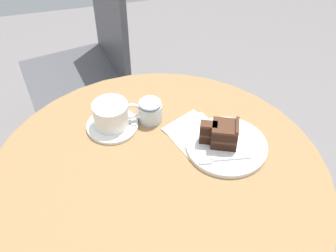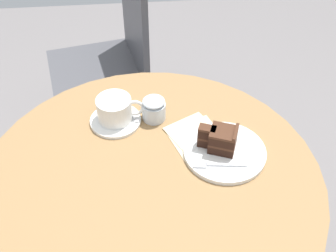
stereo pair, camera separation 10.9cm
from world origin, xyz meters
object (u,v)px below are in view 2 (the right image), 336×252
cake_plate (225,152)px  napkin (195,135)px  teaspoon (131,116)px  cafe_chair (115,49)px  cake_slice (221,139)px  saucer (116,120)px  coffee_cup (115,109)px  sugar_pot (154,109)px  fork (213,164)px

cake_plate → napkin: (-0.07, 0.07, -0.00)m
teaspoon → cafe_chair: size_ratio=0.09×
cake_slice → napkin: (-0.05, 0.06, -0.04)m
napkin → cafe_chair: 0.75m
cafe_chair → cake_plate: bearing=9.5°
saucer → cafe_chair: 0.64m
coffee_cup → sugar_pot: (0.10, 0.00, -0.01)m
cake_slice → cake_plate: bearing=-37.9°
coffee_cup → cafe_chair: (-0.02, 0.61, -0.21)m
cake_slice → napkin: 0.09m
cafe_chair → sugar_pot: (0.12, -0.61, 0.20)m
teaspoon → sugar_pot: (0.06, -0.00, 0.02)m
cake_slice → coffee_cup: bearing=152.1°
cafe_chair → saucer: bearing=-10.1°
saucer → cafe_chair: size_ratio=0.16×
coffee_cup → sugar_pot: bearing=1.2°
napkin → sugar_pot: sugar_pot is taller
saucer → napkin: (0.21, -0.08, -0.00)m
cake_plate → sugar_pot: size_ratio=3.05×
cake_slice → sugar_pot: cake_slice is taller
teaspoon → cake_plate: (0.23, -0.15, -0.01)m
cake_plate → cafe_chair: bearing=110.9°
cake_plate → cake_slice: 0.04m
saucer → cake_slice: cake_slice is taller
teaspoon → napkin: 0.19m
napkin → cake_slice: bearing=-47.8°
coffee_cup → cake_slice: (0.26, -0.14, -0.00)m
cake_slice → napkin: cake_slice is taller
teaspoon → napkin: teaspoon is taller
fork → sugar_pot: bearing=-49.3°
cake_plate → cake_slice: bearing=142.1°
saucer → cake_slice: (0.26, -0.14, 0.04)m
fork → napkin: size_ratio=0.74×
saucer → cafe_chair: bearing=91.3°
saucer → coffee_cup: 0.04m
cake_plate → napkin: size_ratio=1.16×
saucer → teaspoon: teaspoon is taller
cake_plate → sugar_pot: 0.23m
fork → napkin: fork is taller
cake_plate → cafe_chair: 0.83m
coffee_cup → cake_plate: size_ratio=0.61×
cake_plate → fork: size_ratio=1.57×
napkin → cafe_chair: bearing=108.0°
cake_slice → sugar_pot: (-0.16, 0.14, -0.01)m
saucer → cake_slice: 0.30m
cake_plate → fork: fork is taller
teaspoon → sugar_pot: 0.07m
cafe_chair → cake_slice: bearing=8.9°
cafe_chair → sugar_pot: 0.65m
cake_plate → napkin: 0.10m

